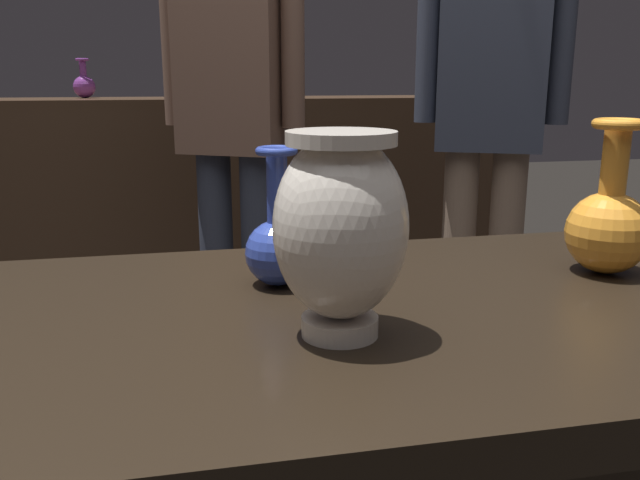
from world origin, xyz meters
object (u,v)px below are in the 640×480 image
object	(u,v)px
vase_tall_behind	(609,223)
shelf_vase_left	(84,85)
visitor_center_back	(233,98)
vase_left_accent	(278,243)
vase_centerpiece	(341,227)
shelf_vase_center	(208,82)
visitor_near_right	(491,95)
shelf_vase_far_right	(435,72)

from	to	relation	value
vase_tall_behind	shelf_vase_left	size ratio (longest dim) A/B	1.36
shelf_vase_left	visitor_center_back	bearing A→B (deg)	-59.32
vase_left_accent	visitor_center_back	xyz separation A→B (m)	(0.05, 1.24, 0.15)
visitor_center_back	vase_centerpiece	bearing A→B (deg)	119.42
shelf_vase_center	visitor_center_back	distance (m)	0.88
shelf_vase_left	visitor_center_back	distance (m)	1.08
visitor_near_right	shelf_vase_center	bearing A→B (deg)	-25.87
shelf_vase_center	shelf_vase_far_right	bearing A→B (deg)	-0.29
vase_tall_behind	shelf_vase_far_right	distance (m)	2.24
shelf_vase_center	shelf_vase_left	world-z (taller)	shelf_vase_left
visitor_center_back	shelf_vase_center	bearing A→B (deg)	-58.25
vase_centerpiece	vase_left_accent	bearing A→B (deg)	101.36
vase_centerpiece	vase_tall_behind	size ratio (longest dim) A/B	1.01
vase_centerpiece	vase_tall_behind	bearing A→B (deg)	19.54
vase_tall_behind	shelf_vase_left	world-z (taller)	shelf_vase_left
vase_left_accent	visitor_near_right	size ratio (longest dim) A/B	0.11
vase_centerpiece	shelf_vase_center	size ratio (longest dim) A/B	1.88
vase_left_accent	visitor_near_right	distance (m)	1.37
shelf_vase_far_right	vase_centerpiece	bearing A→B (deg)	-113.71
vase_left_accent	visitor_center_back	distance (m)	1.25
vase_tall_behind	visitor_center_back	xyz separation A→B (m)	(-0.43, 1.28, 0.14)
vase_left_accent	shelf_vase_left	world-z (taller)	shelf_vase_left
vase_left_accent	visitor_center_back	world-z (taller)	visitor_center_back
vase_left_accent	vase_centerpiece	bearing A→B (deg)	-78.64
shelf_vase_center	shelf_vase_left	size ratio (longest dim) A/B	0.73
vase_centerpiece	shelf_vase_center	world-z (taller)	shelf_vase_center
vase_centerpiece	shelf_vase_far_right	bearing A→B (deg)	66.29
vase_tall_behind	visitor_near_right	size ratio (longest dim) A/B	0.13
visitor_center_back	shelf_vase_left	bearing A→B (deg)	-29.69
vase_left_accent	shelf_vase_far_right	size ratio (longest dim) A/B	0.86
shelf_vase_left	vase_left_accent	bearing A→B (deg)	-76.83
vase_centerpiece	shelf_vase_left	xyz separation A→B (m)	(-0.55, 2.37, 0.12)
vase_centerpiece	vase_tall_behind	world-z (taller)	vase_centerpiece
vase_tall_behind	visitor_near_right	bearing A→B (deg)	72.54
vase_left_accent	shelf_vase_center	xyz separation A→B (m)	(0.01, 2.11, 0.20)
vase_centerpiece	vase_left_accent	size ratio (longest dim) A/B	1.19
visitor_center_back	visitor_near_right	bearing A→B (deg)	-161.85
vase_left_accent	vase_tall_behind	bearing A→B (deg)	-4.96
vase_left_accent	shelf_vase_left	size ratio (longest dim) A/B	1.16
shelf_vase_far_right	visitor_near_right	distance (m)	1.06
vase_tall_behind	shelf_vase_center	size ratio (longest dim) A/B	1.86
shelf_vase_far_right	visitor_near_right	world-z (taller)	visitor_near_right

